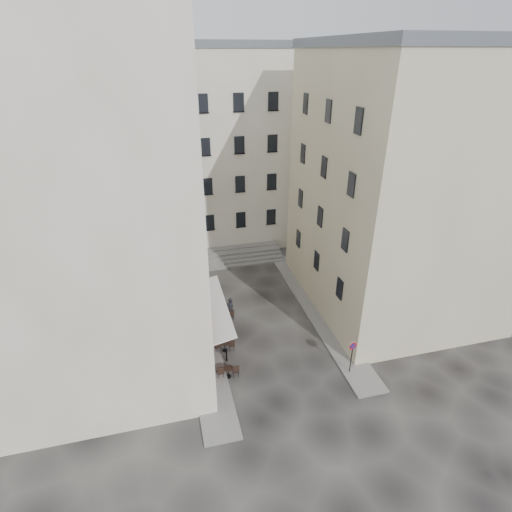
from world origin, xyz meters
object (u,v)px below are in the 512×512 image
object	(u,v)px
no_parking_sign	(352,352)
bistro_table_b	(225,345)
pedestrian	(230,308)
bistro_table_a	(228,371)

from	to	relation	value
no_parking_sign	bistro_table_b	bearing A→B (deg)	139.55
bistro_table_b	pedestrian	bearing A→B (deg)	73.30
no_parking_sign	bistro_table_b	size ratio (longest dim) A/B	1.88
bistro_table_a	bistro_table_b	xyz separation A→B (m)	(0.23, 2.42, -0.02)
bistro_table_b	pedestrian	world-z (taller)	pedestrian
bistro_table_b	no_parking_sign	bearing A→B (deg)	-28.89
no_parking_sign	bistro_table_a	xyz separation A→B (m)	(-7.36, 1.52, -1.22)
no_parking_sign	bistro_table_b	distance (m)	8.24
bistro_table_b	pedestrian	xyz separation A→B (m)	(1.06, 3.52, 0.41)
no_parking_sign	pedestrian	distance (m)	9.65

